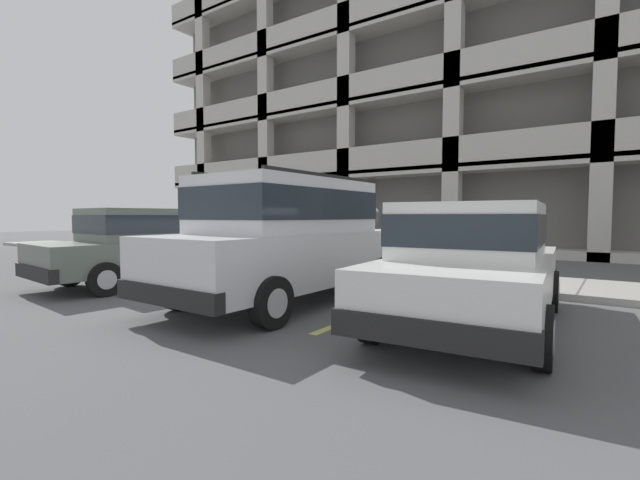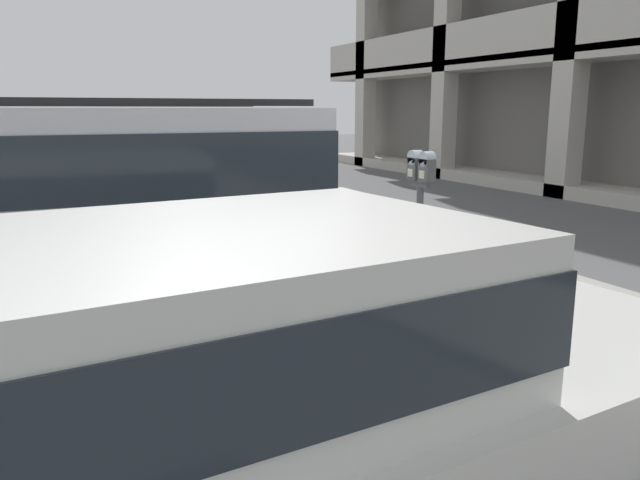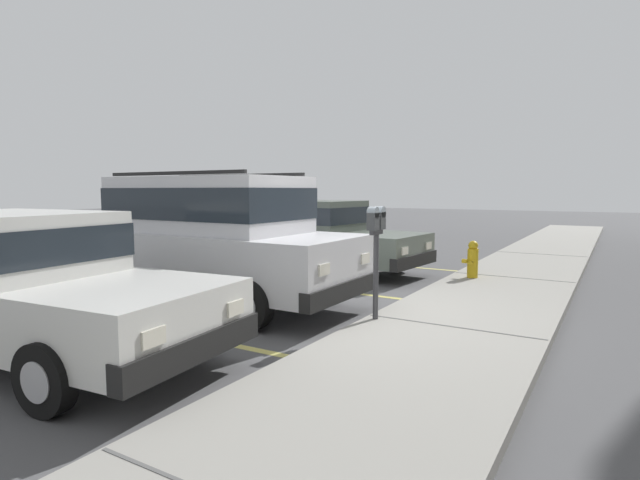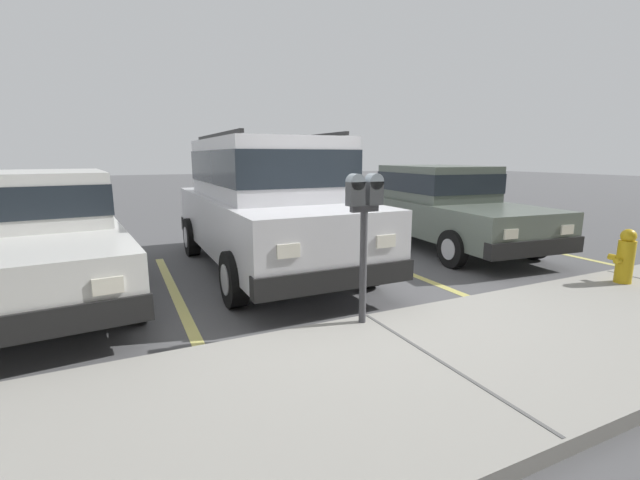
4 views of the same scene
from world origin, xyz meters
TOP-DOWN VIEW (x-y plane):
  - ground_plane at (0.00, 0.00)m, footprint 80.00×80.00m
  - sidewalk at (0.00, 1.30)m, footprint 40.00×2.20m
  - parking_stall_lines at (1.64, -1.40)m, footprint 13.25×4.80m
  - silver_suv at (0.17, -2.44)m, footprint 2.03×4.78m
  - red_sedan at (-3.42, -2.63)m, footprint 2.13×4.62m
  - dark_hatchback at (3.08, -2.36)m, footprint 2.14×4.62m
  - parking_meter_near at (0.13, 0.35)m, footprint 0.35×0.12m
  - fire_hydrant at (-3.59, 0.65)m, footprint 0.30×0.30m

SIDE VIEW (x-z plane):
  - ground_plane at x=0.00m, z-range -0.10..0.00m
  - parking_stall_lines at x=1.64m, z-range 0.00..0.01m
  - sidewalk at x=0.00m, z-range 0.00..0.12m
  - fire_hydrant at x=-3.59m, z-range 0.11..0.81m
  - red_sedan at x=-3.42m, z-range 0.05..1.59m
  - dark_hatchback at x=3.08m, z-range 0.05..1.59m
  - silver_suv at x=0.17m, z-range 0.07..2.11m
  - parking_meter_near at x=0.13m, z-range 0.47..1.92m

